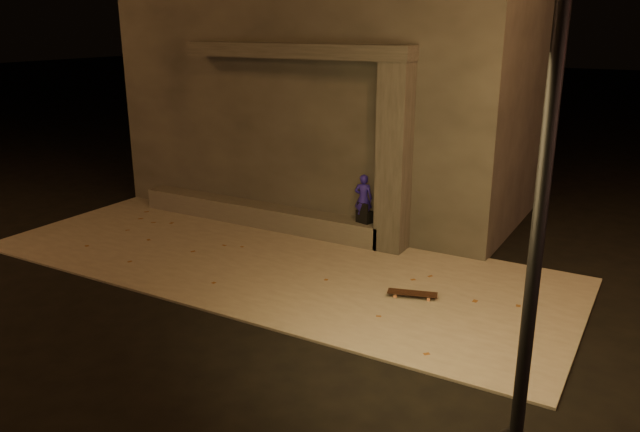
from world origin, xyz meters
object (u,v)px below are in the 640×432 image
Objects in this scene: column at (394,159)px; backpack at (364,216)px; skateboard at (412,293)px; skateboarder at (363,199)px; street_lamp_0 at (561,23)px.

backpack is at bearing 180.00° from column.
backpack is 0.51× the size of skateboard.
skateboarder is 2.34× the size of backpack.
column is 3.66× the size of skateboarder.
backpack is 0.06× the size of street_lamp_0.
backpack is 7.33m from street_lamp_0.
column is 1.35m from backpack.
street_lamp_0 is (3.54, -4.82, 2.46)m from column.
backpack is (-0.60, 0.00, -1.21)m from column.
street_lamp_0 reaches higher than backpack.
column is at bearing 15.45° from backpack.
street_lamp_0 is (2.32, -2.89, 4.19)m from skateboard.
column reaches higher than skateboard.
skateboard is (1.81, -1.93, -0.52)m from backpack.
skateboard is at bearing 119.86° from skateboarder.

